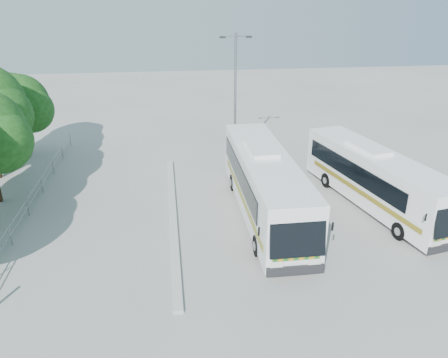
{
  "coord_description": "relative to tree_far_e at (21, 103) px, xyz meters",
  "views": [
    {
      "loc": [
        -2.34,
        -19.18,
        11.08
      ],
      "look_at": [
        0.53,
        2.17,
        1.9
      ],
      "focal_mm": 35.0,
      "sensor_mm": 36.0,
      "label": 1
    }
  ],
  "objects": [
    {
      "name": "lamppost",
      "position": [
        15.05,
        -2.86,
        0.93
      ],
      "size": [
        2.13,
        0.25,
        8.72
      ],
      "rotation": [
        0.0,
        0.0,
        0.03
      ],
      "color": "gray",
      "rests_on": "ground"
    },
    {
      "name": "coach_adjacent",
      "position": [
        21.52,
        -11.63,
        -2.19
      ],
      "size": [
        4.41,
        11.38,
        3.1
      ],
      "rotation": [
        0.0,
        0.0,
        0.2
      ],
      "color": "white",
      "rests_on": "ground"
    },
    {
      "name": "coach_main",
      "position": [
        15.22,
        -11.89,
        -2.02
      ],
      "size": [
        2.59,
        12.26,
        3.4
      ],
      "rotation": [
        0.0,
        0.0,
        -0.0
      ],
      "color": "white",
      "rests_on": "ground"
    },
    {
      "name": "ground",
      "position": [
        12.63,
        -13.3,
        -3.89
      ],
      "size": [
        100.0,
        100.0,
        0.0
      ],
      "primitive_type": "plane",
      "color": "#A4A49E",
      "rests_on": "ground"
    },
    {
      "name": "tree_far_e",
      "position": [
        0.0,
        0.0,
        0.0
      ],
      "size": [
        4.54,
        4.28,
        5.92
      ],
      "color": "#382314",
      "rests_on": "ground"
    },
    {
      "name": "kerb_divider",
      "position": [
        10.33,
        -11.3,
        -3.81
      ],
      "size": [
        0.4,
        16.0,
        0.15
      ],
      "primitive_type": "cube",
      "color": "#B2B2AD",
      "rests_on": "ground"
    },
    {
      "name": "railing",
      "position": [
        2.63,
        -9.3,
        -3.15
      ],
      "size": [
        0.06,
        22.0,
        1.0
      ],
      "color": "gray",
      "rests_on": "ground"
    }
  ]
}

